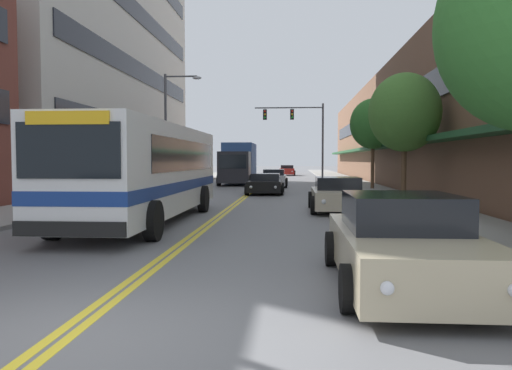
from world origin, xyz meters
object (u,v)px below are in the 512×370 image
object	(u,v)px
car_silver_moving_lead	(274,179)
street_tree_right_far	(373,124)
car_champagne_parked_right_mid	(338,195)
box_truck	(239,163)
car_red_moving_second	(287,171)
fire_hydrant	(419,214)
car_white_parked_left_near	(190,180)
car_beige_parked_right_foreground	(403,244)
street_lamp_left_far	(171,121)
traffic_signal_mast	(300,126)
car_black_moving_third	(265,184)
street_tree_right_mid	(405,113)
city_bus	(148,168)

from	to	relation	value
car_silver_moving_lead	street_tree_right_far	bearing A→B (deg)	-28.77
car_champagne_parked_right_mid	box_truck	distance (m)	22.02
car_red_moving_second	street_tree_right_far	world-z (taller)	street_tree_right_far
car_red_moving_second	fire_hydrant	world-z (taller)	car_red_moving_second
car_white_parked_left_near	car_beige_parked_right_foreground	world-z (taller)	car_beige_parked_right_foreground
street_lamp_left_far	fire_hydrant	size ratio (longest dim) A/B	9.09
car_white_parked_left_near	street_tree_right_far	size ratio (longest dim) A/B	0.81
car_beige_parked_right_foreground	traffic_signal_mast	world-z (taller)	traffic_signal_mast
car_beige_parked_right_foreground	car_red_moving_second	world-z (taller)	car_beige_parked_right_foreground
box_truck	fire_hydrant	world-z (taller)	box_truck
car_white_parked_left_near	street_lamp_left_far	world-z (taller)	street_lamp_left_far
car_champagne_parked_right_mid	fire_hydrant	xyz separation A→B (m)	(1.64, -5.81, -0.09)
car_red_moving_second	traffic_signal_mast	xyz separation A→B (m)	(1.37, -19.37, 4.36)
fire_hydrant	car_white_parked_left_near	bearing A→B (deg)	117.76
car_black_moving_third	street_tree_right_mid	xyz separation A→B (m)	(6.52, -6.57, 3.51)
car_black_moving_third	traffic_signal_mast	world-z (taller)	traffic_signal_mast
car_black_moving_third	street_tree_right_far	xyz separation A→B (m)	(6.77, 3.77, 3.74)
car_white_parked_left_near	box_truck	world-z (taller)	box_truck
car_silver_moving_lead	box_truck	world-z (taller)	box_truck
city_bus	car_red_moving_second	world-z (taller)	city_bus
street_lamp_left_far	street_tree_right_far	xyz separation A→B (m)	(12.69, 2.43, -0.06)
car_white_parked_left_near	fire_hydrant	bearing A→B (deg)	-62.24
car_red_moving_second	box_truck	world-z (taller)	box_truck
street_tree_right_mid	box_truck	bearing A→B (deg)	117.49
car_silver_moving_lead	fire_hydrant	world-z (taller)	car_silver_moving_lead
car_silver_moving_lead	street_tree_right_mid	distance (m)	15.69
car_black_moving_third	box_truck	xyz separation A→B (m)	(-2.83, 11.38, 1.13)
car_champagne_parked_right_mid	street_tree_right_far	xyz separation A→B (m)	(3.43, 13.50, 3.69)
car_beige_parked_right_foreground	street_tree_right_far	bearing A→B (deg)	82.17
city_bus	car_champagne_parked_right_mid	distance (m)	7.46
car_white_parked_left_near	traffic_signal_mast	distance (m)	14.61
car_white_parked_left_near	car_silver_moving_lead	xyz separation A→B (m)	(5.52, 3.35, 0.01)
car_white_parked_left_near	car_champagne_parked_right_mid	xyz separation A→B (m)	(8.65, -13.75, 0.01)
car_red_moving_second	street_tree_right_mid	size ratio (longest dim) A/B	0.80
car_white_parked_left_near	street_tree_right_far	bearing A→B (deg)	-1.19
car_silver_moving_lead	car_white_parked_left_near	bearing A→B (deg)	-148.78
car_champagne_parked_right_mid	car_black_moving_third	distance (m)	10.29
car_red_moving_second	fire_hydrant	xyz separation A→B (m)	(4.13, -50.66, -0.09)
city_bus	traffic_signal_mast	xyz separation A→B (m)	(5.27, 29.17, 3.25)
car_red_moving_second	car_black_moving_third	size ratio (longest dim) A/B	1.06
car_black_moving_third	street_tree_right_mid	distance (m)	9.90
traffic_signal_mast	fire_hydrant	bearing A→B (deg)	-84.95
car_white_parked_left_near	car_beige_parked_right_foreground	bearing A→B (deg)	-71.08
car_beige_parked_right_foreground	car_red_moving_second	distance (m)	56.38
car_white_parked_left_near	street_tree_right_far	distance (m)	12.64
car_champagne_parked_right_mid	car_white_parked_left_near	bearing A→B (deg)	122.17
city_bus	traffic_signal_mast	world-z (taller)	traffic_signal_mast
car_silver_moving_lead	fire_hydrant	bearing A→B (deg)	-78.23
car_black_moving_third	street_tree_right_mid	bearing A→B (deg)	-45.24
car_red_moving_second	box_truck	xyz separation A→B (m)	(-3.68, -23.74, 1.07)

